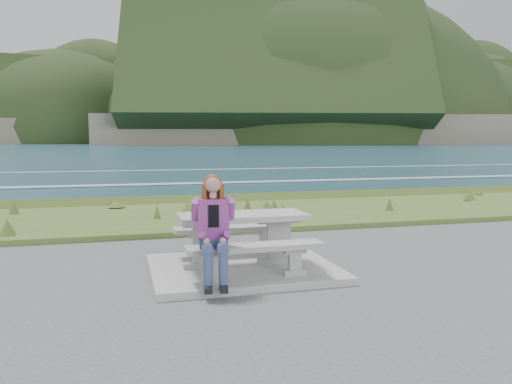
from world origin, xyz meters
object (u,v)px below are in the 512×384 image
bench_landward (255,252)px  seated_woman (214,245)px  picnic_table (243,225)px  bench_seaward (232,232)px

bench_landward → seated_woman: seated_woman is taller
seated_woman → bench_landward: bearing=19.7°
bench_landward → picnic_table: bearing=90.0°
bench_seaward → bench_landward: bearing=-90.0°
picnic_table → bench_seaward: 0.74m
bench_landward → bench_seaward: 1.40m
picnic_table → bench_landward: 0.74m
picnic_table → bench_landward: bearing=-90.0°
seated_woman → bench_seaward: bearing=76.5°
picnic_table → seated_woman: (-0.57, -0.83, -0.08)m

